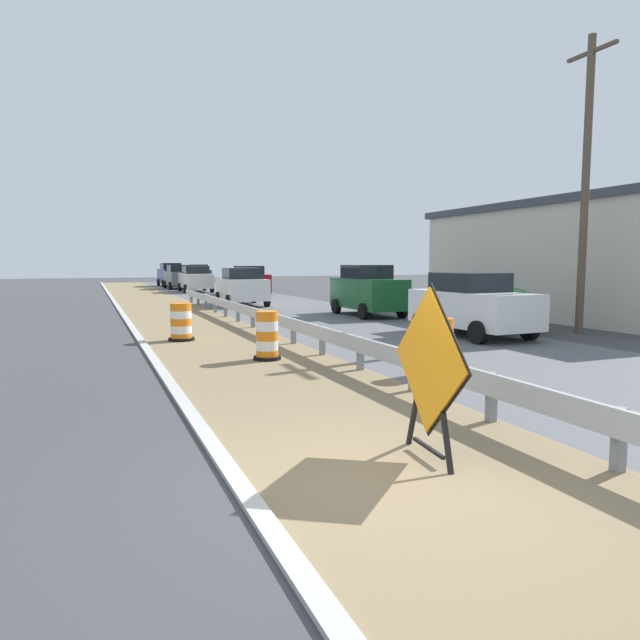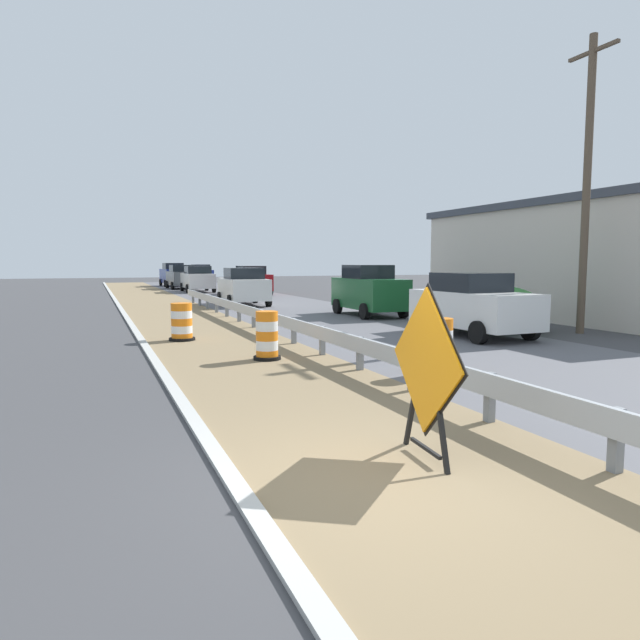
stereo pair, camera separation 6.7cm
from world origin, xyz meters
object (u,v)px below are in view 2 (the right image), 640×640
(warning_sign_diamond, at_px, (426,367))
(car_distant_c, at_px, (369,290))
(car_trailing_far_lane, at_px, (197,279))
(traffic_barrel_close, at_px, (267,338))
(car_mid_far_lane, at_px, (251,280))
(traffic_barrel_mid, at_px, (182,324))
(car_distant_a, at_px, (201,274))
(utility_pole_near, at_px, (587,182))
(car_lead_far_lane, at_px, (173,275))
(car_lead_near_lane, at_px, (182,277))
(car_trailing_near_lane, at_px, (473,305))
(traffic_barrel_nearest, at_px, (438,349))
(car_distant_b, at_px, (243,286))

(warning_sign_diamond, height_order, car_distant_c, car_distant_c)
(warning_sign_diamond, relative_size, car_trailing_far_lane, 0.42)
(traffic_barrel_close, xyz_separation_m, car_mid_far_lane, (6.54, 25.52, 0.48))
(car_mid_far_lane, bearing_deg, car_distant_c, 2.48)
(traffic_barrel_mid, bearing_deg, car_distant_a, 79.08)
(traffic_barrel_close, height_order, utility_pole_near, utility_pole_near)
(car_lead_far_lane, height_order, car_trailing_far_lane, car_lead_far_lane)
(traffic_barrel_mid, distance_m, car_lead_near_lane, 32.23)
(traffic_barrel_close, distance_m, traffic_barrel_mid, 4.20)
(car_lead_far_lane, height_order, car_distant_c, car_lead_far_lane)
(car_trailing_far_lane, bearing_deg, car_trailing_near_lane, -172.55)
(car_lead_near_lane, bearing_deg, car_distant_c, -173.62)
(car_lead_far_lane, bearing_deg, car_distant_a, -34.39)
(traffic_barrel_nearest, xyz_separation_m, car_distant_b, (0.96, 19.24, 0.46))
(warning_sign_diamond, distance_m, traffic_barrel_mid, 11.05)
(car_trailing_far_lane, xyz_separation_m, car_distant_b, (-0.09, -14.12, -0.00))
(traffic_barrel_mid, bearing_deg, car_distant_c, 29.45)
(traffic_barrel_close, distance_m, car_trailing_near_lane, 7.16)
(car_lead_near_lane, bearing_deg, car_trailing_near_lane, -175.33)
(traffic_barrel_nearest, relative_size, car_lead_near_lane, 0.25)
(traffic_barrel_mid, relative_size, car_mid_far_lane, 0.24)
(car_lead_far_lane, height_order, car_distant_b, car_lead_far_lane)
(traffic_barrel_mid, relative_size, car_trailing_near_lane, 0.25)
(car_mid_far_lane, relative_size, car_distant_b, 1.02)
(car_trailing_far_lane, xyz_separation_m, utility_pole_near, (6.81, -29.47, 3.70))
(car_trailing_near_lane, xyz_separation_m, car_trailing_far_lane, (-3.24, 28.74, 0.01))
(traffic_barrel_mid, height_order, car_trailing_near_lane, car_trailing_near_lane)
(car_distant_a, bearing_deg, car_lead_near_lane, -19.92)
(warning_sign_diamond, bearing_deg, traffic_barrel_close, -86.08)
(car_mid_far_lane, distance_m, utility_pole_near, 25.17)
(car_trailing_near_lane, height_order, car_mid_far_lane, car_mid_far_lane)
(traffic_barrel_close, bearing_deg, traffic_barrel_mid, 108.60)
(traffic_barrel_close, bearing_deg, car_mid_far_lane, 75.61)
(traffic_barrel_mid, height_order, car_lead_near_lane, car_lead_near_lane)
(utility_pole_near, bearing_deg, car_lead_far_lane, 100.11)
(car_trailing_near_lane, height_order, car_trailing_far_lane, car_trailing_far_lane)
(car_distant_b, bearing_deg, car_distant_a, -4.01)
(car_mid_far_lane, height_order, car_distant_c, car_distant_c)
(car_lead_near_lane, relative_size, car_mid_far_lane, 1.01)
(car_trailing_near_lane, relative_size, car_lead_far_lane, 0.98)
(warning_sign_diamond, xyz_separation_m, car_distant_b, (3.85, 23.28, -0.10))
(car_distant_c, bearing_deg, utility_pole_near, 25.16)
(car_trailing_far_lane, height_order, car_distant_a, car_distant_a)
(car_lead_far_lane, bearing_deg, warning_sign_diamond, 173.81)
(car_trailing_near_lane, height_order, car_distant_c, car_distant_c)
(car_mid_far_lane, bearing_deg, car_distant_a, 179.76)
(car_lead_near_lane, xyz_separation_m, car_distant_c, (3.69, -27.16, 0.06))
(car_lead_far_lane, height_order, car_distant_a, car_lead_far_lane)
(traffic_barrel_mid, bearing_deg, car_mid_far_lane, 69.90)
(warning_sign_diamond, distance_m, car_lead_near_lane, 43.01)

